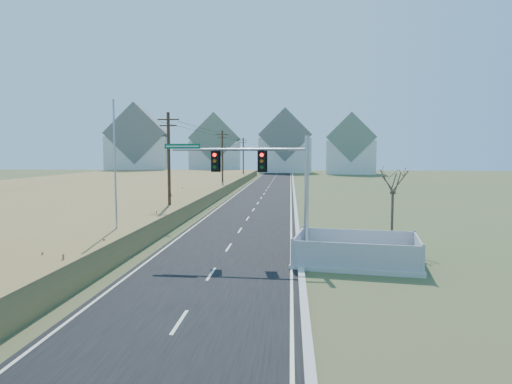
% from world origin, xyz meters
% --- Properties ---
extents(ground, '(260.00, 260.00, 0.00)m').
position_xyz_m(ground, '(0.00, 0.00, 0.00)').
color(ground, '#43582A').
rests_on(ground, ground).
extents(road, '(8.00, 180.00, 0.06)m').
position_xyz_m(road, '(0.00, 50.00, 0.03)').
color(road, black).
rests_on(road, ground).
extents(curb, '(0.30, 180.00, 0.18)m').
position_xyz_m(curb, '(4.15, 50.00, 0.09)').
color(curb, '#B2AFA8').
rests_on(curb, ground).
extents(reed_marsh, '(38.00, 110.00, 1.30)m').
position_xyz_m(reed_marsh, '(-24.00, 40.00, 0.65)').
color(reed_marsh, '#9B7546').
rests_on(reed_marsh, ground).
extents(utility_pole_near, '(1.80, 0.26, 9.00)m').
position_xyz_m(utility_pole_near, '(-6.50, 15.00, 4.68)').
color(utility_pole_near, '#422D1E').
rests_on(utility_pole_near, ground).
extents(utility_pole_mid, '(1.80, 0.26, 9.00)m').
position_xyz_m(utility_pole_mid, '(-6.50, 45.00, 4.68)').
color(utility_pole_mid, '#422D1E').
rests_on(utility_pole_mid, ground).
extents(utility_pole_far, '(1.80, 0.26, 9.00)m').
position_xyz_m(utility_pole_far, '(-6.50, 75.00, 4.68)').
color(utility_pole_far, '#422D1E').
rests_on(utility_pole_far, ground).
extents(condo_nw, '(17.69, 13.38, 19.05)m').
position_xyz_m(condo_nw, '(-38.00, 100.00, 7.70)').
color(condo_nw, silver).
rests_on(condo_nw, ground).
extents(condo_nnw, '(14.93, 11.17, 17.03)m').
position_xyz_m(condo_nnw, '(-18.00, 108.00, 6.94)').
color(condo_nnw, silver).
rests_on(condo_nnw, ground).
extents(condo_n, '(15.27, 10.20, 18.54)m').
position_xyz_m(condo_n, '(2.00, 112.00, 7.61)').
color(condo_n, silver).
rests_on(condo_n, ground).
extents(condo_ne, '(14.12, 10.51, 16.52)m').
position_xyz_m(condo_ne, '(20.00, 104.00, 6.84)').
color(condo_ne, silver).
rests_on(condo_ne, ground).
extents(traffic_signal_mast, '(8.25, 0.80, 6.57)m').
position_xyz_m(traffic_signal_mast, '(2.67, 2.55, 4.10)').
color(traffic_signal_mast, '#9EA0A5').
rests_on(traffic_signal_mast, ground).
extents(fence_enclosure, '(6.87, 5.23, 1.43)m').
position_xyz_m(fence_enclosure, '(7.00, 0.79, 0.28)').
color(fence_enclosure, '#B7B5AD').
rests_on(fence_enclosure, ground).
extents(open_sign, '(0.50, 0.32, 0.68)m').
position_xyz_m(open_sign, '(4.50, 1.76, 0.36)').
color(open_sign, white).
rests_on(open_sign, ground).
extents(flagpole, '(0.39, 0.39, 8.65)m').
position_xyz_m(flagpole, '(-6.35, 2.90, 3.45)').
color(flagpole, '#B7B5AD').
rests_on(flagpole, ground).
extents(bare_tree, '(1.90, 1.90, 5.03)m').
position_xyz_m(bare_tree, '(9.75, 5.37, 4.05)').
color(bare_tree, '#4C3F33').
rests_on(bare_tree, ground).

